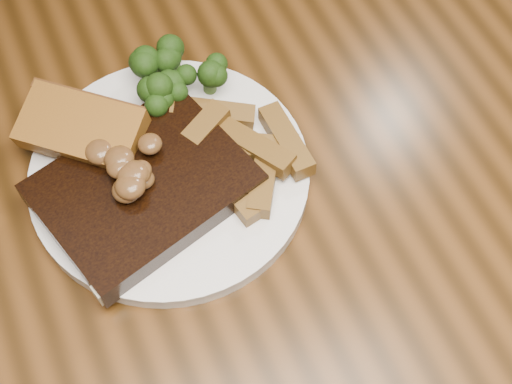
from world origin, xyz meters
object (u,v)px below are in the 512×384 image
(dining_table, at_px, (250,252))
(plate, at_px, (170,175))
(garlic_bread, at_px, (86,141))
(steak, at_px, (144,188))
(potato_wedges, at_px, (234,146))
(chair_far, at_px, (20,22))

(dining_table, bearing_deg, plate, 130.66)
(dining_table, distance_m, garlic_bread, 0.21)
(dining_table, xyz_separation_m, garlic_bread, (-0.12, 0.12, 0.12))
(steak, distance_m, garlic_bread, 0.08)
(plate, relative_size, potato_wedges, 2.51)
(garlic_bread, bearing_deg, steak, -23.58)
(chair_far, distance_m, steak, 0.56)
(garlic_bread, relative_size, potato_wedges, 1.06)
(chair_far, distance_m, potato_wedges, 0.57)
(plate, bearing_deg, steak, -152.25)
(dining_table, distance_m, potato_wedges, 0.13)
(dining_table, bearing_deg, chair_far, 104.51)
(dining_table, bearing_deg, steak, 150.08)
(dining_table, xyz_separation_m, plate, (-0.05, 0.06, 0.10))
(dining_table, height_order, steak, steak)
(chair_far, xyz_separation_m, potato_wedges, (0.15, -0.49, 0.24))
(garlic_bread, bearing_deg, potato_wedges, 15.46)
(steak, bearing_deg, plate, 11.73)
(garlic_bread, bearing_deg, plate, -0.76)
(potato_wedges, bearing_deg, chair_far, 107.23)
(chair_far, xyz_separation_m, steak, (0.06, -0.50, 0.25))
(dining_table, relative_size, chair_far, 1.67)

